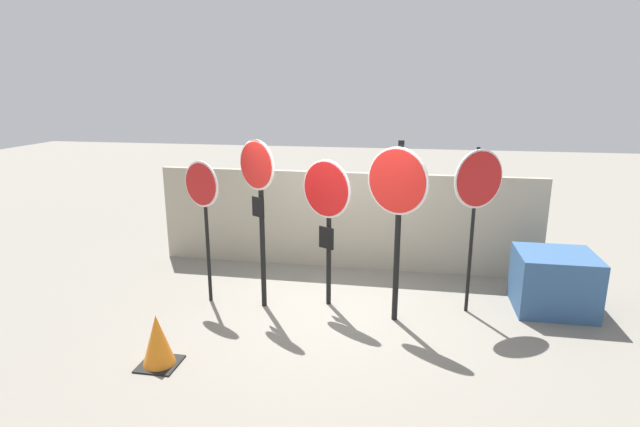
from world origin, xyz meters
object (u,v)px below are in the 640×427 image
object	(u,v)px
stop_sign_0	(203,197)
traffic_cone_0	(158,341)
stop_sign_4	(478,189)
stop_sign_1	(259,190)
storage_crate	(554,282)
stop_sign_3	(397,198)
stop_sign_2	(327,203)

from	to	relation	value
stop_sign_0	traffic_cone_0	xyz separation A→B (m)	(0.13, -1.83, -1.35)
stop_sign_0	stop_sign_4	bearing A→B (deg)	29.79
stop_sign_0	traffic_cone_0	bearing A→B (deg)	-60.74
stop_sign_4	traffic_cone_0	world-z (taller)	stop_sign_4
stop_sign_4	stop_sign_1	bearing A→B (deg)	152.38
storage_crate	stop_sign_1	bearing A→B (deg)	-170.99
stop_sign_3	stop_sign_4	world-z (taller)	stop_sign_3
stop_sign_1	traffic_cone_0	size ratio (longest dim) A/B	3.91
stop_sign_2	stop_sign_1	bearing A→B (deg)	-137.08
stop_sign_3	stop_sign_4	bearing A→B (deg)	52.07
stop_sign_2	traffic_cone_0	world-z (taller)	stop_sign_2
stop_sign_4	storage_crate	size ratio (longest dim) A/B	2.22
stop_sign_4	traffic_cone_0	bearing A→B (deg)	175.27
stop_sign_1	traffic_cone_0	bearing A→B (deg)	-79.52
traffic_cone_0	storage_crate	size ratio (longest dim) A/B	0.59
stop_sign_2	stop_sign_4	xyz separation A→B (m)	(2.11, 0.12, 0.27)
stop_sign_0	stop_sign_2	size ratio (longest dim) A/B	0.98
stop_sign_3	storage_crate	size ratio (longest dim) A/B	2.33
stop_sign_2	stop_sign_3	world-z (taller)	stop_sign_3
stop_sign_2	stop_sign_4	bearing A→B (deg)	32.39
stop_sign_1	storage_crate	distance (m)	4.55
stop_sign_3	stop_sign_4	xyz separation A→B (m)	(1.09, 0.47, 0.07)
stop_sign_4	traffic_cone_0	distance (m)	4.63
stop_sign_2	stop_sign_0	bearing A→B (deg)	-144.63
stop_sign_1	stop_sign_2	bearing A→B (deg)	46.70
traffic_cone_0	stop_sign_3	bearing A→B (deg)	31.63
stop_sign_2	storage_crate	world-z (taller)	stop_sign_2
stop_sign_1	traffic_cone_0	world-z (taller)	stop_sign_1
stop_sign_2	traffic_cone_0	xyz separation A→B (m)	(-1.70, -2.02, -1.28)
stop_sign_2	storage_crate	size ratio (longest dim) A/B	2.04
storage_crate	traffic_cone_0	bearing A→B (deg)	-153.85
stop_sign_2	traffic_cone_0	size ratio (longest dim) A/B	3.46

